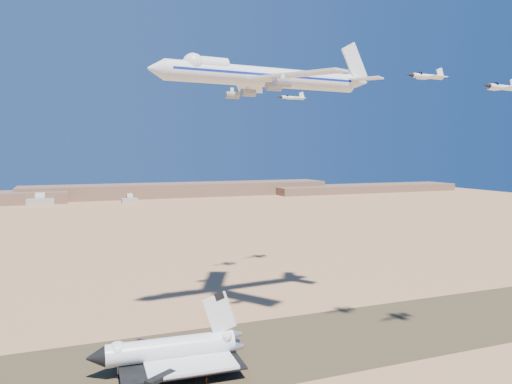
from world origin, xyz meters
name	(u,v)px	position (x,y,z in m)	size (l,w,h in m)	color
ground	(206,358)	(0.00, 0.00, 0.00)	(1200.00, 1200.00, 0.00)	tan
runway	(206,358)	(0.00, 0.00, 0.03)	(600.00, 50.00, 0.06)	#483B24
ridgeline	(144,193)	(65.32, 527.31, 7.63)	(960.00, 90.00, 18.00)	brown
hangars	(36,202)	(-64.00, 478.43, 4.83)	(200.50, 29.50, 30.00)	#A19E8E
shuttle	(170,351)	(-11.90, -4.67, 5.84)	(44.13, 28.27, 21.72)	silver
carrier_747	(259,77)	(26.05, 21.56, 88.35)	(86.68, 66.85, 21.56)	white
crew_a	(212,374)	(-2.00, -12.59, 0.87)	(0.59, 0.39, 1.63)	#D0490C
crew_b	(206,380)	(-4.35, -15.68, 0.85)	(0.77, 0.44, 1.57)	#D0490C
crew_c	(196,376)	(-6.31, -12.27, 0.95)	(1.05, 0.54, 1.78)	#D0490C
chase_jet_a	(427,76)	(60.56, -23.05, 84.22)	(14.46, 7.84, 3.60)	white
chase_jet_b	(502,87)	(75.95, -35.68, 80.32)	(15.39, 8.69, 3.87)	white
chase_jet_c	(258,85)	(43.97, 66.61, 91.96)	(14.93, 8.03, 3.72)	white
chase_jet_d	(292,98)	(67.03, 80.30, 88.51)	(16.23, 9.10, 4.07)	white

